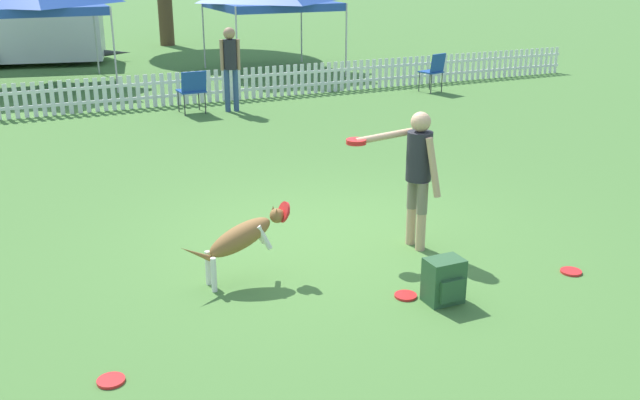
% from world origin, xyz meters
% --- Properties ---
extents(ground_plane, '(240.00, 240.00, 0.00)m').
position_xyz_m(ground_plane, '(0.00, 0.00, 0.00)').
color(ground_plane, '#4C7A38').
extents(handler_person, '(0.93, 0.62, 1.56)m').
position_xyz_m(handler_person, '(0.73, -0.69, 0.97)').
color(handler_person, tan).
rests_on(handler_person, ground_plane).
extents(leaping_dog, '(1.16, 0.28, 0.79)m').
position_xyz_m(leaping_dog, '(-1.30, -0.75, 0.49)').
color(leaping_dog, olive).
rests_on(leaping_dog, ground_plane).
extents(frisbee_near_handler, '(0.22, 0.22, 0.02)m').
position_xyz_m(frisbee_near_handler, '(-2.83, -2.04, 0.01)').
color(frisbee_near_handler, red).
rests_on(frisbee_near_handler, ground_plane).
extents(frisbee_near_dog, '(0.22, 0.22, 0.02)m').
position_xyz_m(frisbee_near_dog, '(0.02, -1.73, 0.01)').
color(frisbee_near_dog, red).
rests_on(frisbee_near_dog, ground_plane).
extents(frisbee_midfield, '(0.22, 0.22, 0.02)m').
position_xyz_m(frisbee_midfield, '(1.88, -1.97, 0.01)').
color(frisbee_midfield, red).
rests_on(frisbee_midfield, ground_plane).
extents(backpack_on_grass, '(0.36, 0.29, 0.44)m').
position_xyz_m(backpack_on_grass, '(0.29, -1.97, 0.22)').
color(backpack_on_grass, '#2D5633').
rests_on(backpack_on_grass, ground_plane).
extents(picket_fence, '(21.82, 0.04, 0.71)m').
position_xyz_m(picket_fence, '(0.00, 8.29, 0.36)').
color(picket_fence, white).
rests_on(picket_fence, ground_plane).
extents(folding_chair_blue_left, '(0.54, 0.56, 0.90)m').
position_xyz_m(folding_chair_blue_left, '(0.31, 7.26, 0.54)').
color(folding_chair_blue_left, '#333338').
rests_on(folding_chair_blue_left, ground_plane).
extents(folding_chair_center, '(0.56, 0.57, 0.93)m').
position_xyz_m(folding_chair_center, '(6.16, 7.24, 0.56)').
color(folding_chair_center, '#333338').
rests_on(folding_chair_center, ground_plane).
extents(spectator_standing, '(0.41, 0.27, 1.73)m').
position_xyz_m(spectator_standing, '(1.12, 7.17, 1.06)').
color(spectator_standing, '#334C7A').
rests_on(spectator_standing, ground_plane).
extents(equipment_trailer, '(5.95, 3.07, 2.19)m').
position_xyz_m(equipment_trailer, '(-2.69, 16.19, 1.16)').
color(equipment_trailer, silver).
rests_on(equipment_trailer, ground_plane).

